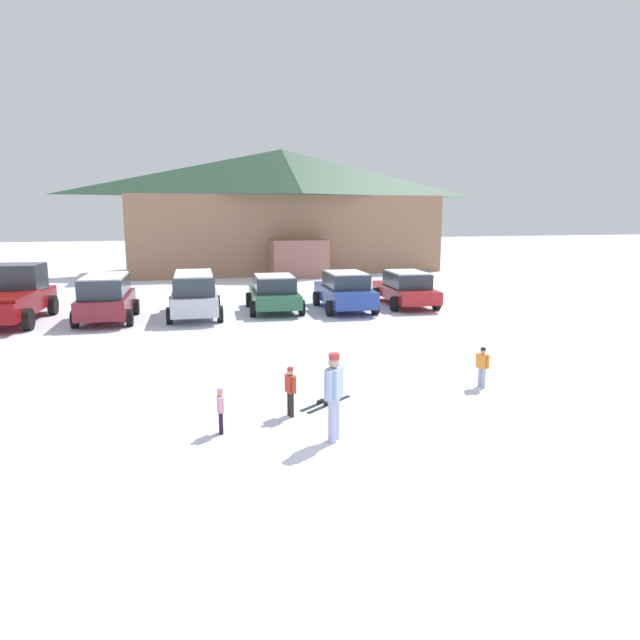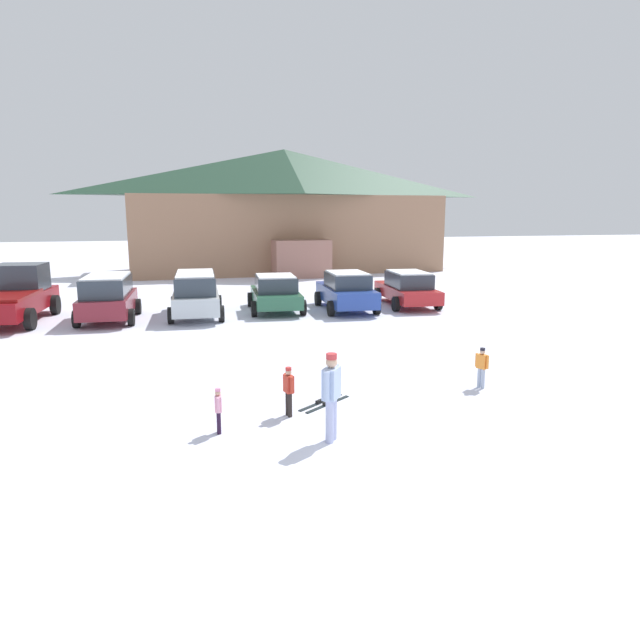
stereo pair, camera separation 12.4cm
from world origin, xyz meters
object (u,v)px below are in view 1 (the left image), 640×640
parked_green_coupe (274,293)px  ski_lodge (282,210)px  pickup_truck (12,296)px  pair_of_skis (325,403)px  skier_child_in_orange_jacket (482,365)px  parked_maroon_van (106,297)px  skier_child_in_pink_snowsuit (221,408)px  parked_silver_wagon (194,293)px  skier_child_in_red_jacket (290,389)px  parked_blue_hatchback (345,291)px  skier_adult_in_blue_parka (334,392)px  parked_red_sedan (406,288)px

parked_green_coupe → ski_lodge: bearing=77.6°
pickup_truck → pair_of_skis: pickup_truck is taller
skier_child_in_orange_jacket → parked_maroon_van: bearing=130.1°
skier_child_in_pink_snowsuit → pair_of_skis: (2.39, 1.13, -0.48)m
parked_silver_wagon → skier_child_in_red_jacket: size_ratio=4.45×
parked_silver_wagon → ski_lodge: bearing=67.9°
parked_green_coupe → skier_child_in_red_jacket: 12.80m
parked_blue_hatchback → skier_adult_in_blue_parka: size_ratio=2.67×
skier_adult_in_blue_parka → skier_child_in_orange_jacket: bearing=26.9°
skier_child_in_orange_jacket → parked_blue_hatchback: bearing=89.5°
skier_child_in_orange_jacket → skier_child_in_red_jacket: size_ratio=0.94×
skier_child_in_pink_snowsuit → skier_child_in_red_jacket: skier_child_in_red_jacket is taller
parked_blue_hatchback → parked_silver_wagon: bearing=179.4°
skier_adult_in_blue_parka → skier_child_in_red_jacket: size_ratio=1.59×
ski_lodge → skier_adult_in_blue_parka: bearing=-99.5°
ski_lodge → parked_silver_wagon: 19.01m
parked_red_sedan → skier_child_in_orange_jacket: size_ratio=4.79×
parked_green_coupe → parked_red_sedan: (5.99, -0.08, 0.01)m
pair_of_skis → skier_child_in_orange_jacket: bearing=2.7°
skier_child_in_red_jacket → skier_child_in_pink_snowsuit: bearing=-158.7°
ski_lodge → parked_green_coupe: bearing=-102.4°
pickup_truck → skier_child_in_red_jacket: (8.16, -12.86, -0.40)m
parked_red_sedan → skier_child_in_pink_snowsuit: parked_red_sedan is taller
ski_lodge → skier_child_in_pink_snowsuit: size_ratio=24.60×
pickup_truck → skier_child_in_red_jacket: 15.24m
parked_red_sedan → pickup_truck: size_ratio=0.86×
ski_lodge → parked_blue_hatchback: ski_lodge is taller
skier_child_in_pink_snowsuit → skier_child_in_red_jacket: size_ratio=0.85×
parked_silver_wagon → skier_child_in_pink_snowsuit: size_ratio=5.23×
parked_red_sedan → skier_child_in_red_jacket: 14.87m
parked_blue_hatchback → skier_adult_in_blue_parka: skier_adult_in_blue_parka is taller
parked_green_coupe → skier_child_in_orange_jacket: parked_green_coupe is taller
skier_child_in_red_jacket → skier_adult_in_blue_parka: bearing=-71.1°
parked_blue_hatchback → skier_child_in_pink_snowsuit: bearing=-116.9°
parked_blue_hatchback → parked_red_sedan: size_ratio=0.94×
parked_silver_wagon → parked_red_sedan: (9.33, 0.38, -0.16)m
parked_blue_hatchback → skier_child_in_pink_snowsuit: parked_blue_hatchback is taller
ski_lodge → skier_child_in_orange_jacket: 29.03m
skier_child_in_orange_jacket → ski_lodge: bearing=88.4°
parked_maroon_van → parked_red_sedan: bearing=2.1°
skier_child_in_red_jacket → parked_blue_hatchback: bearing=67.7°
parked_red_sedan → pair_of_skis: size_ratio=3.54×
ski_lodge → skier_child_in_orange_jacket: size_ratio=22.19×
skier_child_in_orange_jacket → pair_of_skis: 4.00m
parked_blue_hatchback → pair_of_skis: size_ratio=3.33×
skier_child_in_orange_jacket → pair_of_skis: skier_child_in_orange_jacket is taller
parked_silver_wagon → skier_child_in_orange_jacket: size_ratio=4.71×
ski_lodge → skier_child_in_orange_jacket: bearing=-91.6°
skier_child_in_pink_snowsuit → skier_adult_in_blue_parka: bearing=-24.3°
ski_lodge → skier_child_in_pink_snowsuit: 31.16m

